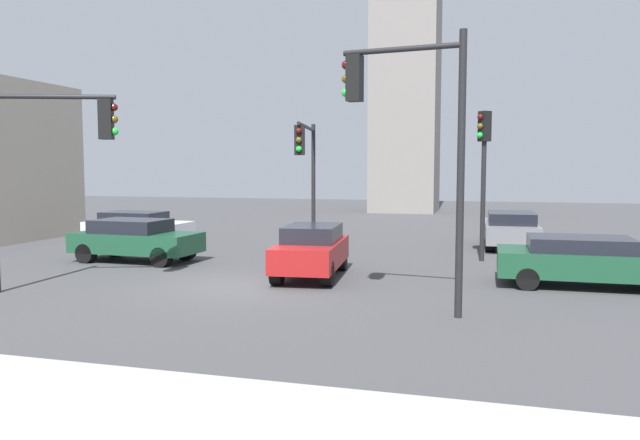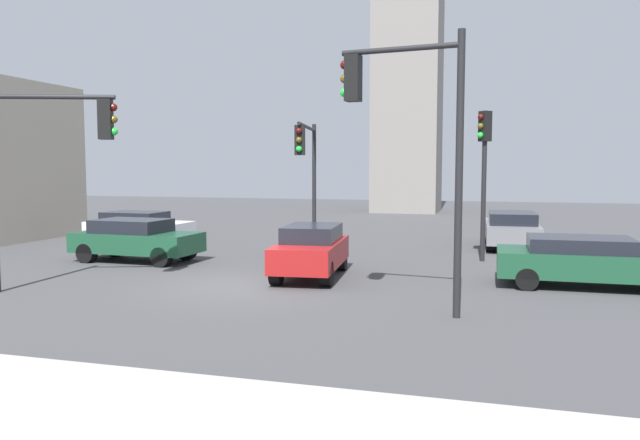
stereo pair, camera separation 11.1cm
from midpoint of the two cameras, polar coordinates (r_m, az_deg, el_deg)
ground_plane at (r=16.82m, az=-6.82°, el=-6.00°), size 89.82×89.82×0.00m
traffic_light_0 at (r=16.99m, az=-23.47°, el=6.18°), size 3.02×1.22×5.20m
traffic_light_1 at (r=22.76m, az=-1.03°, el=5.74°), size 0.86×4.06×4.86m
traffic_light_2 at (r=13.43m, az=8.31°, el=9.01°), size 2.70×0.53×5.96m
traffic_light_3 at (r=21.48m, az=14.99°, el=5.62°), size 0.47×0.47×5.02m
car_0 at (r=17.84m, az=23.49°, el=-3.42°), size 4.67×2.07×1.32m
car_1 at (r=17.87m, az=-0.63°, el=-2.76°), size 2.05×4.07×1.49m
car_2 at (r=27.21m, az=-16.23°, el=-0.54°), size 4.40×1.94×1.30m
car_3 at (r=21.76m, az=-16.43°, el=-1.69°), size 4.27×2.04×1.42m
car_4 at (r=25.61m, az=17.34°, el=-0.77°), size 2.10×4.78×1.42m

